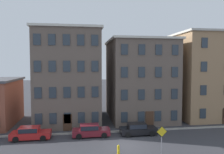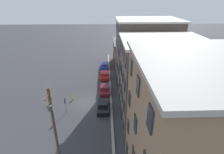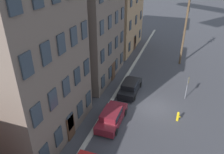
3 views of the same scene
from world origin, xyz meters
name	(u,v)px [view 1 (image 1 of 3)]	position (x,y,z in m)	size (l,w,h in m)	color
ground_plane	(127,145)	(0.00, 0.00, 0.00)	(200.00, 200.00, 0.00)	#38383D
kerb_strip	(120,131)	(0.00, 4.50, 0.08)	(56.00, 0.36, 0.16)	#9E998E
apartment_midblock	(69,76)	(-6.58, 11.55, 6.82)	(9.43, 11.62, 13.61)	#66564C
apartment_far	(139,79)	(4.39, 11.36, 6.17)	(9.85, 11.23, 12.32)	#66564C
apartment_annex	(205,75)	(15.78, 11.67, 6.76)	(11.33, 11.86, 13.49)	#9E7A56
car_red	(30,133)	(-10.58, 3.35, 0.75)	(4.40, 1.92, 1.43)	#B21E1E
car_maroon	(91,130)	(-3.73, 3.36, 0.75)	(4.40, 1.92, 1.43)	maroon
car_black	(138,129)	(1.98, 3.13, 0.75)	(4.40, 1.92, 1.43)	black
caution_sign	(162,135)	(2.69, -2.88, 1.84)	(1.06, 0.08, 2.74)	slate
fire_hydrant	(118,150)	(-1.38, -2.36, 0.48)	(0.24, 0.34, 0.96)	yellow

